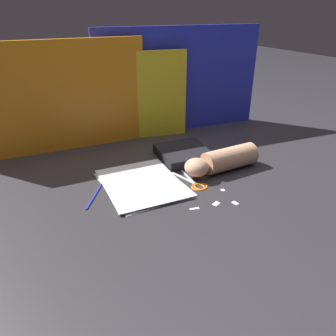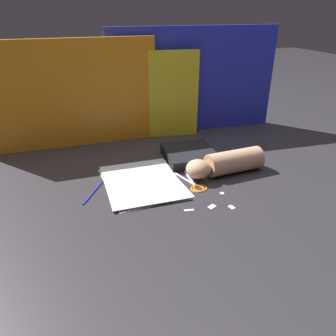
{
  "view_description": "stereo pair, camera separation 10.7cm",
  "coord_description": "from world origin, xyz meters",
  "px_view_note": "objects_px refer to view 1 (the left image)",
  "views": [
    {
      "loc": [
        -0.45,
        -0.86,
        0.54
      ],
      "look_at": [
        -0.01,
        -0.0,
        0.06
      ],
      "focal_mm": 35.0,
      "sensor_mm": 36.0,
      "label": 1
    },
    {
      "loc": [
        -0.35,
        -0.9,
        0.54
      ],
      "look_at": [
        -0.01,
        -0.0,
        0.06
      ],
      "focal_mm": 35.0,
      "sensor_mm": 36.0,
      "label": 2
    }
  ],
  "objects_px": {
    "paper_stack": "(142,183)",
    "book_closed": "(184,154)",
    "scissors": "(193,182)",
    "hand_forearm": "(222,161)"
  },
  "relations": [
    {
      "from": "scissors",
      "to": "hand_forearm",
      "type": "bearing_deg",
      "value": 12.42
    },
    {
      "from": "book_closed",
      "to": "hand_forearm",
      "type": "height_order",
      "value": "hand_forearm"
    },
    {
      "from": "paper_stack",
      "to": "book_closed",
      "type": "xyz_separation_m",
      "value": [
        0.23,
        0.12,
        0.01
      ]
    },
    {
      "from": "paper_stack",
      "to": "book_closed",
      "type": "relative_size",
      "value": 1.42
    },
    {
      "from": "hand_forearm",
      "to": "book_closed",
      "type": "bearing_deg",
      "value": 113.48
    },
    {
      "from": "book_closed",
      "to": "hand_forearm",
      "type": "relative_size",
      "value": 0.76
    },
    {
      "from": "paper_stack",
      "to": "hand_forearm",
      "type": "xyz_separation_m",
      "value": [
        0.3,
        -0.04,
        0.04
      ]
    },
    {
      "from": "paper_stack",
      "to": "book_closed",
      "type": "bearing_deg",
      "value": 27.85
    },
    {
      "from": "book_closed",
      "to": "scissors",
      "type": "relative_size",
      "value": 1.22
    },
    {
      "from": "paper_stack",
      "to": "scissors",
      "type": "height_order",
      "value": "scissors"
    }
  ]
}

